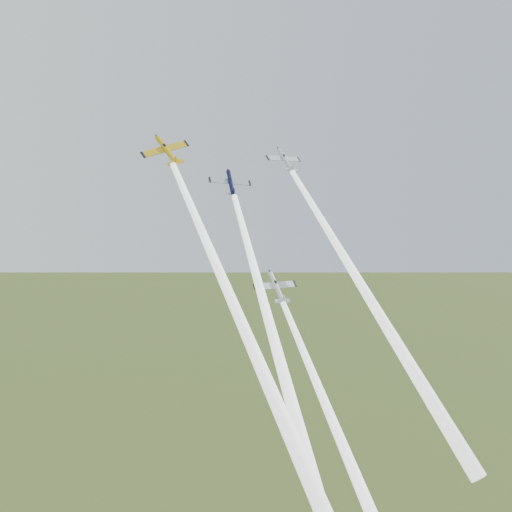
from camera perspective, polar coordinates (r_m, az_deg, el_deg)
name	(u,v)px	position (r m, az deg, el deg)	size (l,w,h in m)	color
plane_yellow	(167,150)	(104.08, -7.93, 9.27)	(8.18, 8.11, 1.28)	gold
smoke_trail_yellow	(256,356)	(81.85, -0.01, -8.88)	(2.33, 2.33, 71.09)	white
plane_navy	(231,183)	(110.84, -2.27, 6.52)	(7.52, 7.47, 1.18)	#0C0F36
smoke_trail_navy	(283,373)	(88.87, 2.44, -10.35)	(2.33, 2.33, 68.31)	white
plane_silver_right	(285,160)	(120.98, 2.60, 8.53)	(7.58, 7.52, 1.19)	silver
smoke_trail_silver_right	(371,302)	(104.02, 10.21, -4.01)	(2.33, 2.33, 60.15)	white
plane_silver_low	(277,287)	(106.38, 1.84, -2.81)	(7.90, 7.84, 1.24)	silver
smoke_trail_silver_low	(354,473)	(93.75, 8.73, -18.51)	(2.33, 2.33, 58.09)	white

